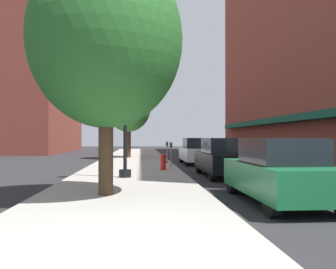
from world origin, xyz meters
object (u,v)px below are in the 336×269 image
at_px(car_green, 279,171).
at_px(parking_meter_far, 171,152).
at_px(tree_mid, 106,41).
at_px(tree_near, 128,106).
at_px(car_black, 223,158).
at_px(parking_meter_near, 167,150).
at_px(lamppost, 125,99).
at_px(fire_hydrant, 163,162).
at_px(car_white, 197,151).

bearing_deg(car_green, parking_meter_far, 100.56).
height_order(tree_mid, car_green, tree_mid).
relative_size(tree_near, car_black, 1.43).
height_order(parking_meter_near, parking_meter_far, same).
xyz_separation_m(lamppost, tree_mid, (-0.34, -4.16, 1.14)).
bearing_deg(lamppost, car_green, -50.98).
xyz_separation_m(fire_hydrant, car_white, (2.45, 4.98, 0.29)).
distance_m(fire_hydrant, tree_mid, 8.34).
bearing_deg(car_white, parking_meter_far, -117.01).
bearing_deg(tree_mid, car_black, 48.64).
bearing_deg(tree_mid, tree_near, 90.09).
relative_size(fire_hydrant, car_white, 0.18).
xyz_separation_m(car_green, car_white, (0.00, 13.07, 0.00)).
distance_m(car_black, car_white, 7.02).
distance_m(fire_hydrant, parking_meter_far, 1.49).
height_order(lamppost, parking_meter_near, lamppost).
distance_m(lamppost, tree_near, 14.02).
xyz_separation_m(parking_meter_near, car_white, (1.95, 0.90, -0.14)).
relative_size(car_black, car_white, 1.00).
height_order(fire_hydrant, car_green, car_green).
relative_size(parking_meter_near, parking_meter_far, 1.00).
height_order(lamppost, fire_hydrant, lamppost).
bearing_deg(tree_near, tree_mid, -89.91).
bearing_deg(car_black, lamppost, -165.82).
distance_m(parking_meter_near, tree_mid, 11.98).
distance_m(parking_meter_near, car_white, 2.15).
xyz_separation_m(lamppost, car_black, (4.14, 0.93, -2.39)).
distance_m(tree_mid, car_black, 7.65).
relative_size(tree_near, tree_mid, 0.93).
bearing_deg(car_white, parking_meter_near, -153.99).
bearing_deg(tree_mid, parking_meter_far, 73.37).
bearing_deg(tree_near, car_white, -53.18).
height_order(fire_hydrant, tree_near, tree_near).
bearing_deg(parking_meter_far, lamppost, -116.94).
bearing_deg(car_green, car_black, 88.88).
bearing_deg(parking_meter_far, tree_near, 104.84).
relative_size(parking_meter_near, car_green, 0.30).
bearing_deg(tree_near, car_black, -70.93).
height_order(parking_meter_far, tree_near, tree_near).
distance_m(parking_meter_near, car_black, 6.42).
bearing_deg(car_green, tree_mid, 166.83).
distance_m(tree_near, car_black, 14.21).
distance_m(parking_meter_near, parking_meter_far, 2.73).
height_order(lamppost, car_green, lamppost).
bearing_deg(car_green, parking_meter_near, 97.99).
height_order(parking_meter_far, car_white, car_white).
xyz_separation_m(parking_meter_far, tree_mid, (-2.53, -8.47, 3.39)).
height_order(tree_mid, car_white, tree_mid).
relative_size(tree_mid, car_green, 1.55).
xyz_separation_m(fire_hydrant, parking_meter_far, (0.50, 1.34, 0.43)).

